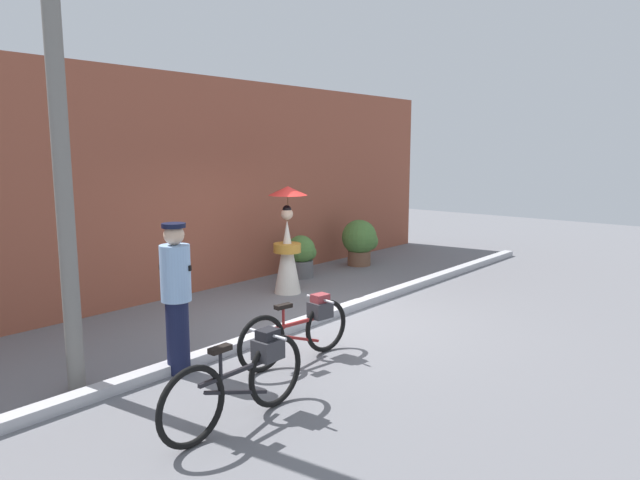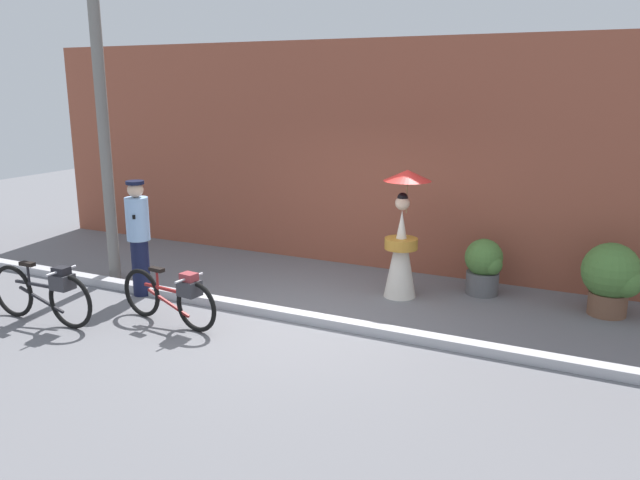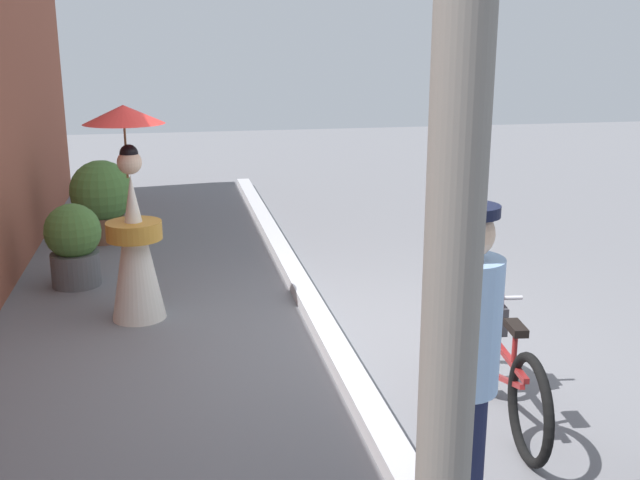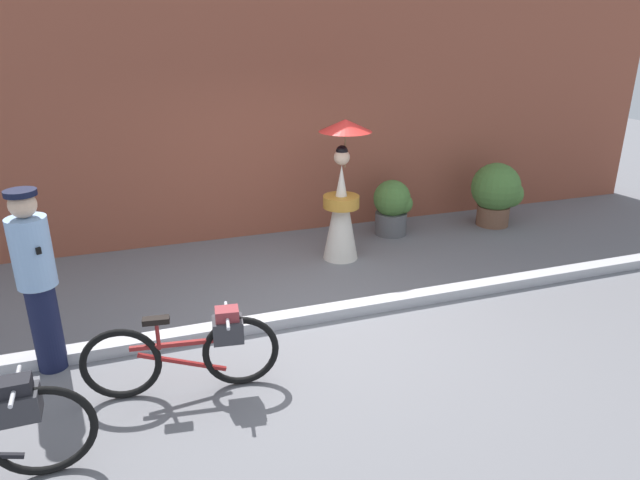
{
  "view_description": "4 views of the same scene",
  "coord_description": "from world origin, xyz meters",
  "px_view_note": "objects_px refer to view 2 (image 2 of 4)",
  "views": [
    {
      "loc": [
        -6.43,
        -5.41,
        2.55
      ],
      "look_at": [
        0.53,
        0.51,
        1.11
      ],
      "focal_mm": 32.32,
      "sensor_mm": 36.0,
      "label": 1
    },
    {
      "loc": [
        3.73,
        -7.09,
        3.1
      ],
      "look_at": [
        0.0,
        0.58,
        1.0
      ],
      "focal_mm": 35.5,
      "sensor_mm": 36.0,
      "label": 2
    },
    {
      "loc": [
        -5.67,
        1.21,
        2.44
      ],
      "look_at": [
        -0.3,
        0.12,
        0.96
      ],
      "focal_mm": 41.74,
      "sensor_mm": 36.0,
      "label": 3
    },
    {
      "loc": [
        -1.77,
        -5.2,
        3.02
      ],
      "look_at": [
        0.12,
        0.29,
        0.81
      ],
      "focal_mm": 31.59,
      "sensor_mm": 36.0,
      "label": 4
    }
  ],
  "objects_px": {
    "potted_plant_by_door": "(612,277)",
    "potted_plant_small": "(484,265)",
    "bicycle_near_officer": "(172,296)",
    "bicycle_far_side": "(45,292)",
    "utility_pole": "(104,130)",
    "person_with_parasol": "(402,238)",
    "person_officer": "(139,235)"
  },
  "relations": [
    {
      "from": "person_officer",
      "to": "utility_pole",
      "type": "distance_m",
      "value": 1.83
    },
    {
      "from": "bicycle_far_side",
      "to": "person_with_parasol",
      "type": "bearing_deg",
      "value": 38.78
    },
    {
      "from": "potted_plant_by_door",
      "to": "utility_pole",
      "type": "height_order",
      "value": "utility_pole"
    },
    {
      "from": "bicycle_far_side",
      "to": "utility_pole",
      "type": "xyz_separation_m",
      "value": [
        -0.65,
        1.94,
        1.97
      ]
    },
    {
      "from": "person_officer",
      "to": "utility_pole",
      "type": "bearing_deg",
      "value": 154.5
    },
    {
      "from": "person_officer",
      "to": "potted_plant_by_door",
      "type": "distance_m",
      "value": 6.74
    },
    {
      "from": "utility_pole",
      "to": "person_officer",
      "type": "bearing_deg",
      "value": -25.5
    },
    {
      "from": "bicycle_near_officer",
      "to": "person_officer",
      "type": "xyz_separation_m",
      "value": [
        -1.22,
        0.79,
        0.53
      ]
    },
    {
      "from": "potted_plant_small",
      "to": "utility_pole",
      "type": "xyz_separation_m",
      "value": [
        -5.61,
        -1.82,
        1.95
      ]
    },
    {
      "from": "utility_pole",
      "to": "person_with_parasol",
      "type": "bearing_deg",
      "value": 14.52
    },
    {
      "from": "bicycle_far_side",
      "to": "utility_pole",
      "type": "distance_m",
      "value": 2.84
    },
    {
      "from": "person_officer",
      "to": "person_with_parasol",
      "type": "height_order",
      "value": "person_with_parasol"
    },
    {
      "from": "bicycle_near_officer",
      "to": "potted_plant_by_door",
      "type": "relative_size",
      "value": 1.65
    },
    {
      "from": "bicycle_near_officer",
      "to": "bicycle_far_side",
      "type": "xyz_separation_m",
      "value": [
        -1.55,
        -0.69,
        0.03
      ]
    },
    {
      "from": "person_officer",
      "to": "potted_plant_by_door",
      "type": "relative_size",
      "value": 1.71
    },
    {
      "from": "potted_plant_by_door",
      "to": "potted_plant_small",
      "type": "height_order",
      "value": "potted_plant_by_door"
    },
    {
      "from": "bicycle_near_officer",
      "to": "bicycle_far_side",
      "type": "bearing_deg",
      "value": -156.21
    },
    {
      "from": "potted_plant_small",
      "to": "utility_pole",
      "type": "distance_m",
      "value": 6.21
    },
    {
      "from": "bicycle_near_officer",
      "to": "person_with_parasol",
      "type": "relative_size",
      "value": 0.88
    },
    {
      "from": "bicycle_near_officer",
      "to": "utility_pole",
      "type": "height_order",
      "value": "utility_pole"
    },
    {
      "from": "potted_plant_by_door",
      "to": "potted_plant_small",
      "type": "bearing_deg",
      "value": 174.81
    },
    {
      "from": "bicycle_far_side",
      "to": "potted_plant_small",
      "type": "height_order",
      "value": "potted_plant_small"
    },
    {
      "from": "potted_plant_by_door",
      "to": "bicycle_near_officer",
      "type": "bearing_deg",
      "value": -150.57
    },
    {
      "from": "bicycle_far_side",
      "to": "potted_plant_by_door",
      "type": "bearing_deg",
      "value": 28.17
    },
    {
      "from": "person_officer",
      "to": "potted_plant_small",
      "type": "bearing_deg",
      "value": 26.29
    },
    {
      "from": "bicycle_far_side",
      "to": "person_with_parasol",
      "type": "xyz_separation_m",
      "value": [
        3.87,
        3.11,
        0.48
      ]
    },
    {
      "from": "bicycle_far_side",
      "to": "potted_plant_by_door",
      "type": "distance_m",
      "value": 7.62
    },
    {
      "from": "potted_plant_small",
      "to": "utility_pole",
      "type": "relative_size",
      "value": 0.18
    },
    {
      "from": "person_with_parasol",
      "to": "potted_plant_small",
      "type": "bearing_deg",
      "value": 30.69
    },
    {
      "from": "bicycle_near_officer",
      "to": "utility_pole",
      "type": "bearing_deg",
      "value": 150.35
    },
    {
      "from": "bicycle_near_officer",
      "to": "bicycle_far_side",
      "type": "distance_m",
      "value": 1.7
    },
    {
      "from": "bicycle_far_side",
      "to": "potted_plant_by_door",
      "type": "height_order",
      "value": "potted_plant_by_door"
    }
  ]
}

